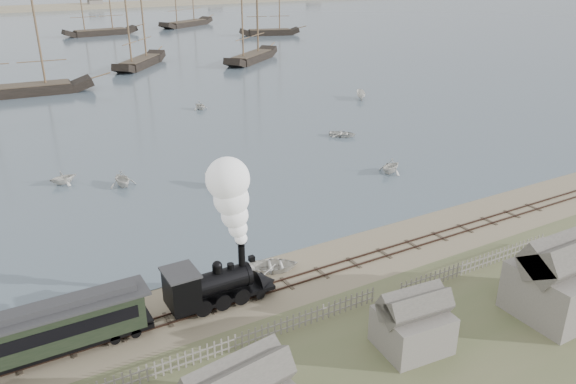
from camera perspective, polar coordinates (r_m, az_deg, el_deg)
ground at (r=43.38m, az=-0.25°, el=-7.72°), size 600.00×600.00×0.00m
harbor_water at (r=204.55m, az=-25.31°, el=14.55°), size 600.00×336.00×0.06m
rail_track at (r=41.88m, az=1.12°, el=-8.87°), size 120.00×1.80×0.16m
picket_fence_west at (r=35.76m, az=-3.90°, el=-15.29°), size 19.00×0.10×1.20m
picket_fence_east at (r=45.46m, az=18.62°, el=-7.51°), size 15.00×0.10×1.20m
shed_mid at (r=36.38m, az=12.35°, el=-15.10°), size 4.00×3.50×3.60m
shed_right at (r=42.60m, az=25.56°, el=-10.87°), size 6.00×5.00×5.10m
far_spit at (r=283.98m, az=-27.11°, el=16.00°), size 500.00×20.00×1.80m
locomotive at (r=37.51m, az=-5.88°, el=-5.05°), size 7.98×2.98×9.95m
passenger_coach at (r=36.54m, az=-23.88°, el=-12.75°), size 12.75×2.46×3.10m
beached_dinghy at (r=42.90m, az=-1.49°, el=-7.49°), size 3.84×4.52×0.80m
rowboat_1 at (r=63.01m, az=-21.90°, el=1.40°), size 2.86×3.17×1.47m
rowboat_2 at (r=58.36m, az=-7.22°, el=1.16°), size 3.43×2.46×1.24m
rowboat_3 at (r=74.78m, az=5.56°, el=5.91°), size 4.32×4.37×0.74m
rowboat_4 at (r=62.54m, az=10.38°, el=2.64°), size 3.42×3.70×1.62m
rowboat_5 at (r=95.57m, az=7.40°, el=9.75°), size 3.76×2.91×1.38m
rowboat_7 at (r=89.11m, az=-8.93°, el=8.71°), size 3.04×2.77×1.38m
rowboat_8 at (r=60.33m, az=-16.51°, el=1.31°), size 3.39×3.00×1.65m
schooner_2 at (r=106.28m, az=-26.36°, el=14.08°), size 23.95×7.00×20.00m
schooner_3 at (r=126.95m, az=-15.19°, el=16.65°), size 16.08×17.98×20.00m
schooner_4 at (r=129.75m, az=-3.80°, el=17.47°), size 18.93×16.43×20.00m
schooner_5 at (r=175.36m, az=-1.93°, el=18.88°), size 18.33×9.17×20.00m
schooner_8 at (r=184.11m, az=-18.86°, el=17.94°), size 22.12×6.57×20.00m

